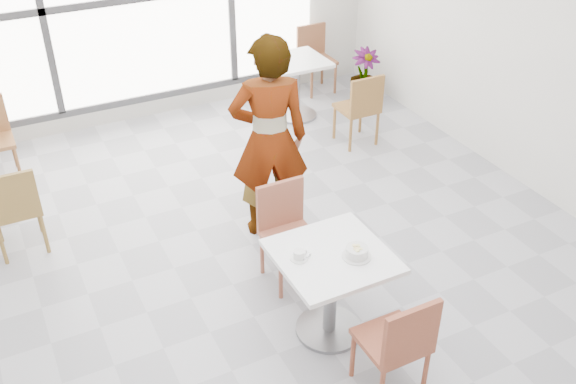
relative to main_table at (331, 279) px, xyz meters
name	(u,v)px	position (x,y,z in m)	size (l,w,h in m)	color
floor	(272,272)	(-0.09, 0.84, -0.52)	(7.00, 7.00, 0.00)	#9E9EA5
wall_right	(563,51)	(2.91, 0.84, 0.98)	(7.00, 7.00, 0.00)	silver
main_table	(331,279)	(0.00, 0.00, 0.00)	(0.80, 0.80, 0.75)	white
chair_near	(399,341)	(0.10, -0.73, -0.02)	(0.42, 0.42, 0.87)	brown
chair_far	(286,226)	(0.01, 0.77, -0.02)	(0.42, 0.42, 0.87)	#9B553E
oatmeal_bowl	(357,252)	(0.14, -0.10, 0.27)	(0.21, 0.21, 0.09)	silver
coffee_cup	(299,255)	(-0.23, 0.06, 0.26)	(0.16, 0.13, 0.07)	silver
person	(269,139)	(0.18, 1.43, 0.43)	(0.70, 0.46, 1.91)	black
bg_table_right	(296,80)	(1.52, 3.47, -0.04)	(0.70, 0.70, 0.75)	white
bg_chair_left_near	(14,206)	(-1.95, 2.10, -0.02)	(0.42, 0.42, 0.87)	olive
bg_chair_right_near	(361,105)	(1.82, 2.47, -0.02)	(0.42, 0.42, 0.87)	brown
bg_chair_right_far	(315,54)	(2.13, 4.12, -0.02)	(0.42, 0.42, 0.87)	brown
plant_right	(364,75)	(2.55, 3.52, -0.18)	(0.38, 0.38, 0.68)	#447935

